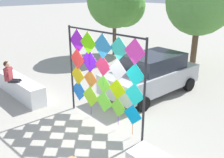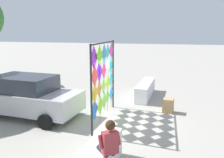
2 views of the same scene
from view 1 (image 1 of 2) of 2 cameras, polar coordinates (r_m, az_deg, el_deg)
The scene contains 7 objects.
ground at distance 8.29m, azimuth -5.54°, elevation -11.36°, with size 120.00×120.00×0.00m, color #9E998E.
plaza_ledge_left at distance 11.10m, azimuth -20.33°, elevation -1.85°, with size 3.22×0.63×0.79m, color white.
kite_display_rack at distance 7.85m, azimuth -2.28°, elevation 1.66°, with size 3.31×0.28×3.14m.
seated_vendor at distance 10.67m, azimuth -22.08°, elevation 0.40°, with size 0.77×0.76×1.64m.
parked_car at distance 10.73m, azimuth 9.12°, elevation 1.19°, with size 2.30×4.52×1.72m.
tree_palm_like at distance 16.92m, azimuth 1.25°, elevation 17.79°, with size 3.76×4.08×5.43m.
tree_far_right at distance 14.42m, azimuth 20.33°, elevation 16.30°, with size 3.93×3.69×5.46m.
Camera 1 is at (5.65, -4.25, 4.33)m, focal length 39.61 mm.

